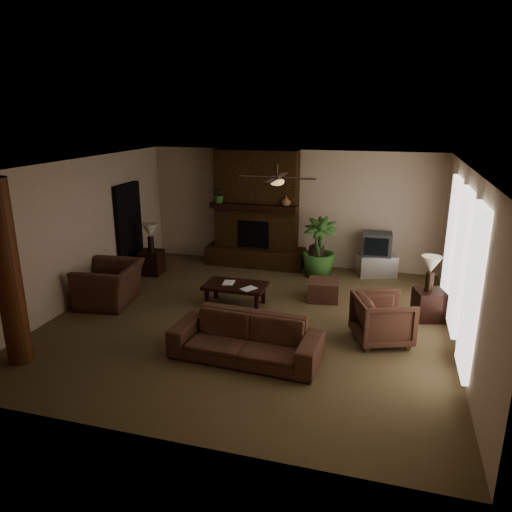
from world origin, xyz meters
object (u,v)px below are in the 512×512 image
(armchair_right, at_px, (383,317))
(tv_stand, at_px, (377,265))
(floor_vase, at_px, (316,257))
(log_column, at_px, (8,274))
(coffee_table, at_px, (235,287))
(floor_plant, at_px, (318,260))
(side_table_right, at_px, (429,305))
(lamp_right, at_px, (431,267))
(lamp_left, at_px, (150,232))
(armchair_left, at_px, (109,277))
(ottoman, at_px, (323,290))
(side_table_left, at_px, (151,262))
(sofa, at_px, (246,332))

(armchair_right, bearing_deg, tv_stand, -17.30)
(armchair_right, relative_size, floor_vase, 1.15)
(log_column, xyz_separation_m, coffee_table, (2.48, 2.98, -1.03))
(floor_plant, distance_m, side_table_right, 2.93)
(log_column, height_order, lamp_right, log_column)
(lamp_left, relative_size, lamp_right, 1.00)
(armchair_left, relative_size, coffee_table, 1.02)
(armchair_left, height_order, floor_vase, armchair_left)
(armchair_left, bearing_deg, lamp_left, 173.04)
(armchair_right, xyz_separation_m, ottoman, (-1.20, 1.60, -0.24))
(lamp_left, bearing_deg, ottoman, -6.78)
(ottoman, bearing_deg, armchair_left, -161.49)
(floor_vase, relative_size, side_table_right, 1.40)
(side_table_right, bearing_deg, armchair_left, -171.32)
(armchair_right, bearing_deg, armchair_left, 66.19)
(armchair_right, bearing_deg, ottoman, 15.80)
(ottoman, xyz_separation_m, lamp_right, (1.96, -0.44, 0.80))
(ottoman, xyz_separation_m, tv_stand, (0.97, 1.80, 0.05))
(ottoman, bearing_deg, floor_plant, 102.82)
(floor_plant, distance_m, lamp_right, 2.98)
(floor_vase, height_order, side_table_right, floor_vase)
(floor_plant, height_order, side_table_left, floor_plant)
(sofa, distance_m, floor_vase, 4.21)
(sofa, relative_size, lamp_right, 3.51)
(armchair_right, bearing_deg, coffee_table, 52.49)
(log_column, height_order, armchair_left, log_column)
(sofa, relative_size, ottoman, 3.81)
(sofa, bearing_deg, side_table_right, 43.22)
(armchair_right, xyz_separation_m, coffee_table, (-2.81, 0.83, -0.07))
(floor_plant, bearing_deg, floor_vase, 134.76)
(sofa, xyz_separation_m, ottoman, (0.80, 2.74, -0.25))
(coffee_table, height_order, side_table_right, side_table_right)
(armchair_left, height_order, lamp_right, lamp_right)
(armchair_left, relative_size, floor_plant, 0.90)
(floor_plant, bearing_deg, tv_stand, 17.82)
(side_table_right, bearing_deg, floor_plant, 141.79)
(log_column, distance_m, armchair_right, 5.79)
(log_column, relative_size, sofa, 1.23)
(tv_stand, relative_size, lamp_left, 1.31)
(side_table_right, xyz_separation_m, lamp_right, (-0.03, -0.01, 0.73))
(armchair_right, height_order, ottoman, armchair_right)
(armchair_left, bearing_deg, side_table_left, 173.98)
(sofa, bearing_deg, coffee_table, 116.00)
(lamp_left, bearing_deg, sofa, -44.59)
(lamp_left, bearing_deg, floor_vase, 14.62)
(ottoman, bearing_deg, floor_vase, 104.60)
(coffee_table, bearing_deg, ottoman, 25.49)
(coffee_table, height_order, lamp_right, lamp_right)
(floor_vase, relative_size, side_table_left, 1.40)
(tv_stand, bearing_deg, side_table_right, -84.18)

